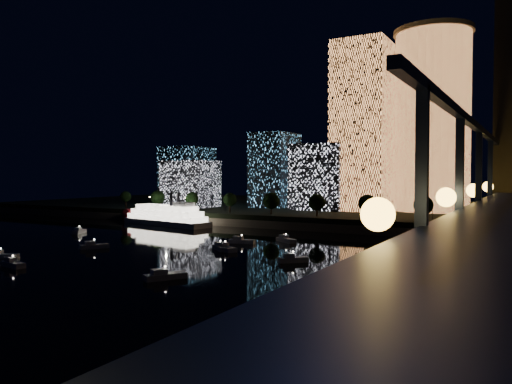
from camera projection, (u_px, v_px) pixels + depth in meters
ground at (208, 268)px, 112.47m from camera, size 520.00×520.00×0.00m
far_bank at (390, 212)px, 251.71m from camera, size 420.00×160.00×5.00m
seawall at (336, 228)px, 183.83m from camera, size 420.00×6.00×3.00m
tower_cylindrical at (432, 121)px, 220.42m from camera, size 34.00×34.00×79.89m
tower_rectangular at (362, 127)px, 225.12m from camera, size 23.77×23.77×75.62m
midrise_blocks at (243, 176)px, 252.68m from camera, size 104.06×45.46×37.06m
riverboat at (163, 216)px, 210.42m from camera, size 48.67×18.10×14.38m
motorboats at (245, 254)px, 128.45m from camera, size 145.80×80.63×2.78m
esplanade_trees at (291, 201)px, 199.18m from camera, size 166.06×6.91×8.95m
street_lamps at (269, 203)px, 210.69m from camera, size 132.70×0.70×5.65m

